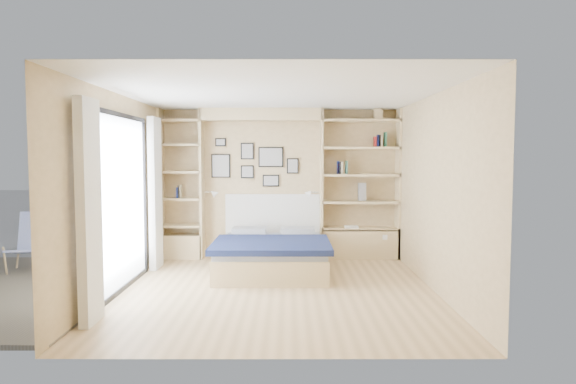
{
  "coord_description": "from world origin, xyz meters",
  "views": [
    {
      "loc": [
        0.14,
        -6.48,
        1.71
      ],
      "look_at": [
        0.14,
        0.9,
        1.2
      ],
      "focal_mm": 32.0,
      "sensor_mm": 36.0,
      "label": 1
    }
  ],
  "objects": [
    {
      "name": "room_shell",
      "position": [
        -0.39,
        1.52,
        1.08
      ],
      "size": [
        4.5,
        4.5,
        4.5
      ],
      "color": "tan",
      "rests_on": "ground"
    },
    {
      "name": "deck_chair",
      "position": [
        -3.72,
        1.18,
        0.42
      ],
      "size": [
        0.68,
        0.96,
        0.88
      ],
      "rotation": [
        0.0,
        0.0,
        0.19
      ],
      "color": "tan",
      "rests_on": "ground"
    },
    {
      "name": "reading_lamps",
      "position": [
        -0.3,
        2.0,
        1.1
      ],
      "size": [
        1.92,
        0.12,
        0.15
      ],
      "color": "silver",
      "rests_on": "ground"
    },
    {
      "name": "bed",
      "position": [
        -0.1,
        1.08,
        0.27
      ],
      "size": [
        1.66,
        2.19,
        1.07
      ],
      "color": "tan",
      "rests_on": "ground"
    },
    {
      "name": "photo_gallery",
      "position": [
        -0.45,
        2.22,
        1.6
      ],
      "size": [
        1.48,
        0.02,
        0.82
      ],
      "color": "black",
      "rests_on": "ground"
    },
    {
      "name": "shelf_decor",
      "position": [
        1.06,
        2.07,
        1.67
      ],
      "size": [
        3.49,
        0.23,
        2.03
      ],
      "color": "#AF1634",
      "rests_on": "ground"
    },
    {
      "name": "ground",
      "position": [
        0.0,
        0.0,
        0.0
      ],
      "size": [
        4.5,
        4.5,
        0.0
      ],
      "primitive_type": "plane",
      "color": "tan",
      "rests_on": "ground"
    }
  ]
}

